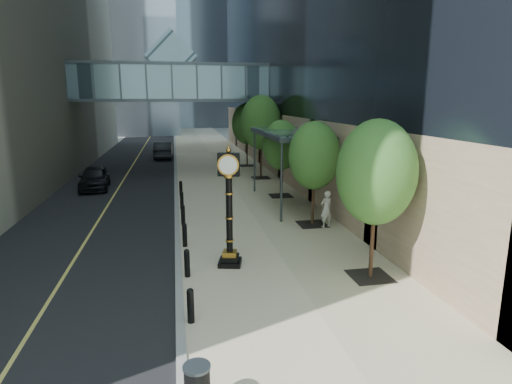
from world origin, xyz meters
TOP-DOWN VIEW (x-y plane):
  - ground at (0.00, 0.00)m, footprint 320.00×320.00m
  - road at (-7.00, 40.00)m, footprint 8.00×180.00m
  - sidewalk at (1.00, 40.00)m, footprint 8.00×180.00m
  - curb at (-3.00, 40.00)m, footprint 0.25×180.00m
  - distant_tower_c at (-6.00, 120.00)m, footprint 22.00×22.00m
  - skywalk at (-3.00, 28.00)m, footprint 17.00×4.20m
  - entrance_canopy at (3.48, 14.00)m, footprint 3.00×8.00m
  - bollard_row at (-2.70, 9.00)m, footprint 0.20×16.20m
  - street_trees at (3.60, 17.36)m, footprint 3.12×28.73m
  - street_clock at (-1.09, 5.00)m, footprint 1.00×1.00m
  - pedestrian at (4.10, 8.94)m, footprint 0.77×0.62m
  - car_near at (-8.55, 20.73)m, footprint 2.19×4.76m
  - car_far at (-4.20, 36.12)m, footprint 1.92×5.26m

SIDE VIEW (x-z plane):
  - ground at x=0.00m, z-range 0.00..0.00m
  - road at x=-7.00m, z-range 0.00..0.02m
  - sidewalk at x=1.00m, z-range 0.00..0.06m
  - curb at x=-3.00m, z-range 0.00..0.07m
  - bollard_row at x=-2.70m, z-range 0.06..0.96m
  - car_near at x=-8.55m, z-range 0.02..1.60m
  - car_far at x=-4.20m, z-range 0.02..1.74m
  - pedestrian at x=4.10m, z-range 0.06..1.88m
  - street_clock at x=-1.09m, z-range -0.23..4.17m
  - street_trees at x=3.60m, z-range 0.68..7.10m
  - entrance_canopy at x=3.48m, z-range 2.00..6.38m
  - skywalk at x=-3.00m, z-range 4.81..10.61m
  - distant_tower_c at x=-6.00m, z-range 0.00..65.00m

